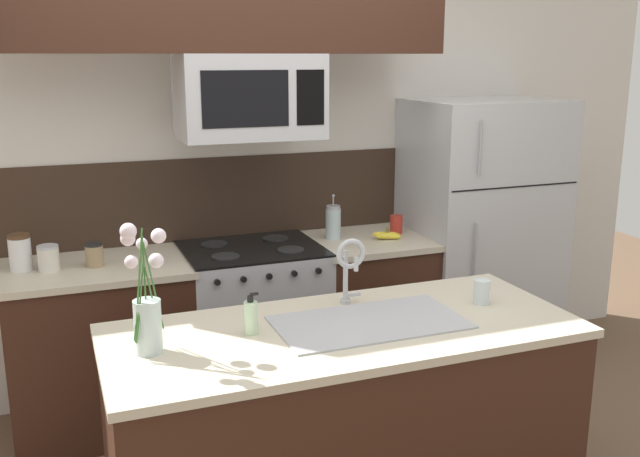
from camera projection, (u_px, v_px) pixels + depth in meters
The scene contains 19 objects.
rear_partition at pixel (281, 167), 4.32m from camera, with size 5.20×0.10×2.60m, color silver.
splash_band at pixel (236, 197), 4.20m from camera, with size 3.23×0.01×0.48m, color #332319.
back_counter_left at pixel (102, 347), 3.77m from camera, with size 0.94×0.65×0.91m.
back_counter_right at pixel (367, 310), 4.31m from camera, with size 0.69×0.65×0.91m.
stove_range at pixel (254, 325), 4.06m from camera, with size 0.76×0.64×0.93m.
microwave at pixel (249, 97), 3.74m from camera, with size 0.74×0.40×0.44m.
refrigerator at pixel (478, 235), 4.51m from camera, with size 0.89×0.74×1.70m.
storage_jar_tall at pixel (20, 253), 3.56m from camera, with size 0.11×0.11×0.19m.
storage_jar_medium at pixel (48, 258), 3.55m from camera, with size 0.11×0.11×0.13m.
storage_jar_short at pixel (94, 255), 3.63m from camera, with size 0.09×0.09×0.12m.
banana_bunch at pixel (387, 235), 4.18m from camera, with size 0.19×0.12×0.08m.
french_press at pixel (333, 222), 4.17m from camera, with size 0.09×0.09×0.27m.
coffee_tin at pixel (396, 224), 4.31m from camera, with size 0.08×0.08×0.11m, color #B22D23.
island_counter at pixel (344, 430), 2.94m from camera, with size 1.89×0.79×0.91m.
kitchen_sink at pixel (369, 339), 2.89m from camera, with size 0.76×0.42×0.16m.
sink_faucet at pixel (350, 262), 3.01m from camera, with size 0.14×0.14×0.31m.
dish_soap_bottle at pixel (251, 317), 2.75m from camera, with size 0.06×0.05×0.16m.
drinking_glass at pixel (482, 292), 3.09m from camera, with size 0.07×0.07×0.11m.
flower_vase at pixel (147, 309), 2.55m from camera, with size 0.17×0.16×0.50m.
Camera 1 is at (-1.02, -2.80, 1.96)m, focal length 40.00 mm.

